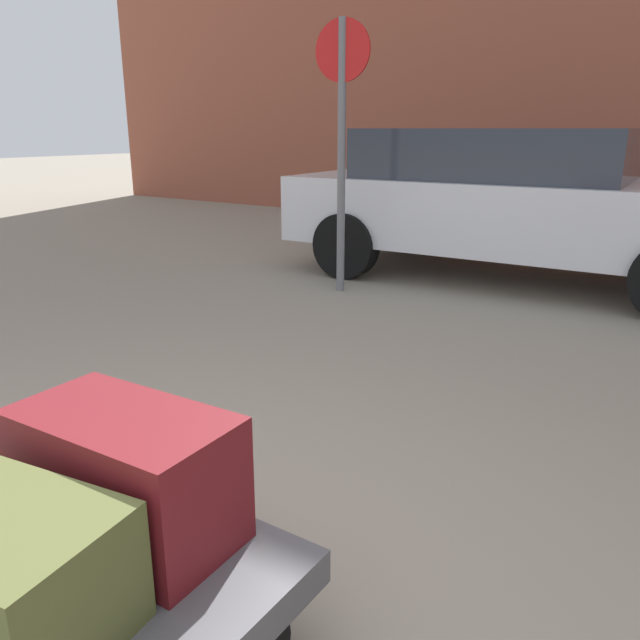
# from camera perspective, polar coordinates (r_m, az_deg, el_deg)

# --- Properties ---
(luggage_cart) EXTENTS (1.11, 0.84, 0.34)m
(luggage_cart) POSITION_cam_1_polar(r_m,az_deg,el_deg) (1.91, -22.06, -21.40)
(luggage_cart) COLOR #4C4C51
(luggage_cart) RESTS_ON ground_plane
(duffel_bag_maroon_rear_right) EXTENTS (0.62, 0.36, 0.36)m
(duffel_bag_maroon_rear_right) POSITION_cam_1_polar(r_m,az_deg,el_deg) (1.82, -17.25, -13.33)
(duffel_bag_maroon_rear_right) COLOR maroon
(duffel_bag_maroon_rear_right) RESTS_ON luggage_cart
(parked_car) EXTENTS (4.38, 2.08, 1.42)m
(parked_car) POSITION_cam_1_polar(r_m,az_deg,el_deg) (6.40, 17.15, 10.44)
(parked_car) COLOR silver
(parked_car) RESTS_ON ground_plane
(no_parking_sign) EXTENTS (0.50, 0.07, 2.28)m
(no_parking_sign) POSITION_cam_1_polar(r_m,az_deg,el_deg) (5.55, 2.00, 17.05)
(no_parking_sign) COLOR slate
(no_parking_sign) RESTS_ON ground_plane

